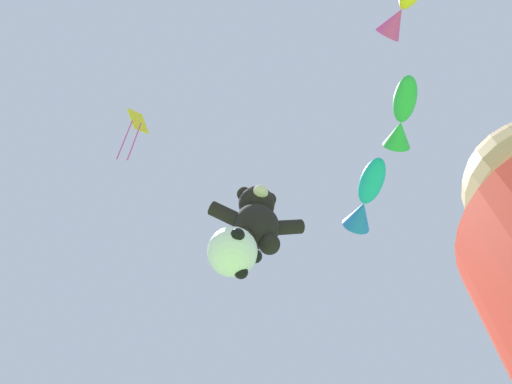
% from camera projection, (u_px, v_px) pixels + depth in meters
% --- Properties ---
extents(teddy_bear_kite, '(2.19, 0.97, 2.22)m').
position_uv_depth(teddy_bear_kite, '(257.00, 219.00, 12.61)').
color(teddy_bear_kite, black).
extents(soccer_ball_kite, '(1.11, 1.10, 1.02)m').
position_uv_depth(soccer_ball_kite, '(233.00, 252.00, 11.25)').
color(soccer_ball_kite, white).
extents(fish_kite_teal, '(0.76, 2.06, 0.74)m').
position_uv_depth(fish_kite_teal, '(366.00, 198.00, 14.45)').
color(fish_kite_teal, '#19ADB2').
extents(fish_kite_emerald, '(0.91, 1.81, 0.65)m').
position_uv_depth(fish_kite_emerald, '(402.00, 117.00, 13.11)').
color(fish_kite_emerald, green).
extents(fish_kite_goldfin, '(0.83, 1.82, 0.58)m').
position_uv_depth(fish_kite_goldfin, '(405.00, 3.00, 12.29)').
color(fish_kite_goldfin, yellow).
extents(diamond_kite, '(0.67, 0.62, 2.53)m').
position_uv_depth(diamond_kite, '(136.00, 126.00, 14.68)').
color(diamond_kite, yellow).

